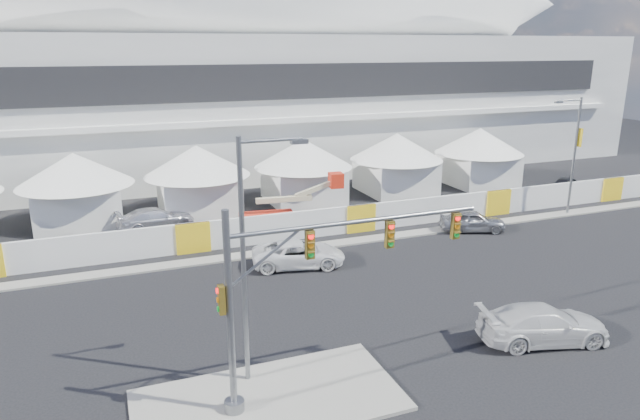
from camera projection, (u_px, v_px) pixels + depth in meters
name	position (u px, v px, depth m)	size (l,w,h in m)	color
ground	(375.00, 337.00, 26.38)	(160.00, 160.00, 0.00)	black
median_island	(269.00, 400.00, 21.59)	(10.00, 5.00, 0.15)	gray
far_curb	(534.00, 218.00, 44.50)	(80.00, 1.20, 0.12)	gray
stadium	(282.00, 78.00, 63.95)	(80.00, 24.80, 21.98)	silver
tent_row	(252.00, 169.00, 47.17)	(53.40, 8.40, 5.40)	white
hoarding_fence	(360.00, 218.00, 41.17)	(70.00, 0.25, 2.00)	white
scaffold_tower	(573.00, 102.00, 72.92)	(4.40, 4.40, 12.00)	#595B60
sedan_silver	(472.00, 221.00, 41.26)	(4.65, 1.87, 1.58)	#98999C
pickup_curb	(299.00, 254.00, 34.70)	(5.65, 2.60, 1.57)	white
pickup_near	(543.00, 324.00, 25.82)	(5.90, 2.40, 1.71)	silver
lot_car_b	(567.00, 184.00, 52.75)	(4.04, 1.62, 1.37)	black
lot_car_c	(156.00, 219.00, 41.70)	(5.50, 2.24, 1.60)	silver
traffic_mast	(287.00, 295.00, 20.43)	(10.19, 0.74, 7.65)	slate
streetlight_median	(249.00, 246.00, 21.41)	(2.70, 0.27, 9.76)	gray
streetlight_curb	(573.00, 148.00, 44.12)	(2.74, 0.62, 9.25)	slate
boom_lift	(277.00, 214.00, 41.91)	(7.84, 2.19, 3.93)	red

